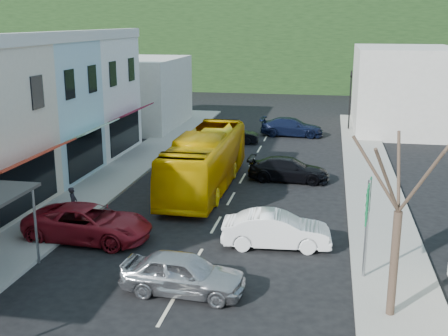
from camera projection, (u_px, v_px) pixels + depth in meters
ground at (196, 260)px, 22.12m from camera, size 120.00×120.00×0.00m
sidewalk_left at (111, 180)px, 32.95m from camera, size 3.00×52.00×0.15m
sidewalk_right at (374, 194)px, 30.26m from camera, size 3.00×52.00×0.15m
distant_block_left at (134, 93)px, 49.16m from camera, size 8.00×10.00×6.00m
distant_block_right at (403, 89)px, 47.77m from camera, size 8.00×12.00×7.00m
hillside at (289, 37)px, 82.51m from camera, size 80.00×26.00×14.00m
bus at (205, 161)px, 31.20m from camera, size 2.52×11.60×3.10m
car_silver at (183, 274)px, 19.28m from camera, size 4.50×2.05×1.40m
car_white at (276, 231)px, 23.25m from camera, size 4.53×2.14×1.40m
car_red at (89, 224)px, 24.01m from camera, size 4.70×2.17×1.40m
car_black_near at (288, 169)px, 32.89m from camera, size 4.57×2.01×1.40m
car_black_far at (233, 134)px, 42.97m from camera, size 4.51×2.10×1.40m
car_navy_far at (292, 127)px, 45.68m from camera, size 4.56×2.00×1.40m
pedestrian_left at (73, 201)px, 26.14m from camera, size 0.52×0.67×1.70m
direction_sign at (366, 231)px, 19.95m from camera, size 0.65×1.75×3.79m
street_tree at (398, 211)px, 16.91m from camera, size 2.45×2.45×7.15m
traffic_signal at (350, 101)px, 47.47m from camera, size 0.58×1.05×5.09m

